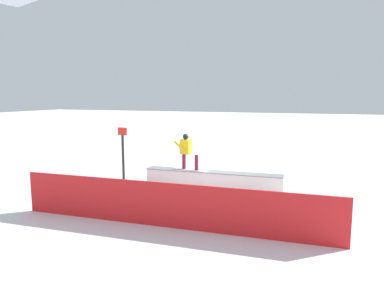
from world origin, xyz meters
TOP-DOWN VIEW (x-y plane):
  - ground_plane at (0.00, 0.00)m, footprint 120.00×120.00m
  - grind_box at (0.00, 0.00)m, footprint 5.17×0.79m
  - snowboarder at (1.01, 0.02)m, footprint 1.50×0.55m
  - safety_fence at (0.00, 3.98)m, footprint 8.85×0.53m
  - trail_marker at (3.55, 0.43)m, footprint 0.40×0.10m

SIDE VIEW (x-z plane):
  - ground_plane at x=0.00m, z-range 0.00..0.00m
  - grind_box at x=0.00m, z-range -0.03..0.66m
  - safety_fence at x=0.00m, z-range 0.00..1.21m
  - trail_marker at x=3.55m, z-range 0.07..2.32m
  - snowboarder at x=1.01m, z-range 0.74..2.11m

